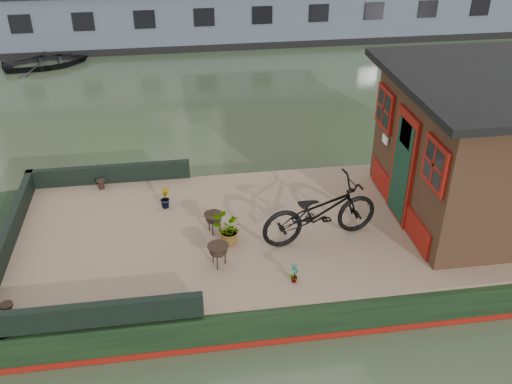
{
  "coord_description": "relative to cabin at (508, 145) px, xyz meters",
  "views": [
    {
      "loc": [
        -3.15,
        -7.73,
        6.01
      ],
      "look_at": [
        -1.93,
        0.5,
        1.04
      ],
      "focal_mm": 40.0,
      "sensor_mm": 36.0,
      "label": 1
    }
  ],
  "objects": [
    {
      "name": "ground",
      "position": [
        -2.19,
        0.0,
        -1.88
      ],
      "size": [
        120.0,
        120.0,
        0.0
      ],
      "primitive_type": "plane",
      "color": "#2B3924",
      "rests_on": "ground"
    },
    {
      "name": "houseboat_hull",
      "position": [
        -3.52,
        0.0,
        -1.6
      ],
      "size": [
        14.01,
        4.02,
        0.6
      ],
      "color": "black",
      "rests_on": "ground"
    },
    {
      "name": "houseboat_deck",
      "position": [
        -2.19,
        0.0,
        -1.25
      ],
      "size": [
        11.8,
        3.8,
        0.05
      ],
      "primitive_type": "cube",
      "color": "#77604A",
      "rests_on": "houseboat_hull"
    },
    {
      "name": "bow_bulwark",
      "position": [
        -7.25,
        0.0,
        -1.05
      ],
      "size": [
        3.0,
        4.0,
        0.35
      ],
      "color": "black",
      "rests_on": "houseboat_deck"
    },
    {
      "name": "cabin",
      "position": [
        0.0,
        0.0,
        0.0
      ],
      "size": [
        4.0,
        3.5,
        2.42
      ],
      "color": "black",
      "rests_on": "houseboat_deck"
    },
    {
      "name": "bicycle",
      "position": [
        -3.23,
        -0.42,
        -0.72
      ],
      "size": [
        2.04,
        1.04,
        1.02
      ],
      "primitive_type": "imported",
      "rotation": [
        0.0,
        0.0,
        1.76
      ],
      "color": "black",
      "rests_on": "houseboat_deck"
    },
    {
      "name": "potted_plant_b",
      "position": [
        -5.67,
        0.88,
        -1.04
      ],
      "size": [
        0.19,
        0.23,
        0.37
      ],
      "primitive_type": "imported",
      "rotation": [
        0.0,
        0.0,
        1.72
      ],
      "color": "maroon",
      "rests_on": "houseboat_deck"
    },
    {
      "name": "potted_plant_c",
      "position": [
        -4.69,
        -0.38,
        -0.97
      ],
      "size": [
        0.56,
        0.52,
        0.51
      ],
      "primitive_type": "imported",
      "rotation": [
        0.0,
        0.0,
        3.47
      ],
      "color": "#A2582F",
      "rests_on": "houseboat_deck"
    },
    {
      "name": "potted_plant_e",
      "position": [
        -3.85,
        -1.45,
        -1.07
      ],
      "size": [
        0.19,
        0.2,
        0.31
      ],
      "primitive_type": "imported",
      "rotation": [
        0.0,
        0.0,
        0.91
      ],
      "color": "#9A382D",
      "rests_on": "houseboat_deck"
    },
    {
      "name": "brazier_front",
      "position": [
        -4.89,
        -0.9,
        -1.04
      ],
      "size": [
        0.44,
        0.44,
        0.37
      ],
      "primitive_type": null,
      "rotation": [
        0.0,
        0.0,
        -0.34
      ],
      "color": "black",
      "rests_on": "houseboat_deck"
    },
    {
      "name": "brazier_rear",
      "position": [
        -4.89,
        -0.01,
        -1.05
      ],
      "size": [
        0.35,
        0.35,
        0.35
      ],
      "primitive_type": null,
      "rotation": [
        0.0,
        0.0,
        0.08
      ],
      "color": "black",
      "rests_on": "houseboat_deck"
    },
    {
      "name": "bollard_port",
      "position": [
        -6.83,
        1.7,
        -1.14
      ],
      "size": [
        0.16,
        0.16,
        0.18
      ],
      "primitive_type": "cylinder",
      "color": "black",
      "rests_on": "houseboat_deck"
    },
    {
      "name": "bollard_stbd",
      "position": [
        -7.79,
        -1.57,
        -1.13
      ],
      "size": [
        0.18,
        0.18,
        0.2
      ],
      "primitive_type": "cylinder",
      "color": "black",
      "rests_on": "houseboat_deck"
    },
    {
      "name": "dinghy",
      "position": [
        -9.42,
        11.2,
        -1.6
      ],
      "size": [
        3.12,
        2.57,
        0.56
      ],
      "primitive_type": "imported",
      "rotation": [
        0.0,
        0.0,
        1.83
      ],
      "color": "black",
      "rests_on": "ground"
    },
    {
      "name": "far_houseboat",
      "position": [
        -2.19,
        14.0,
        -0.91
      ],
      "size": [
        20.4,
        4.4,
        2.11
      ],
      "color": "#414957",
      "rests_on": "ground"
    }
  ]
}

